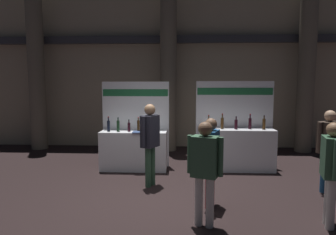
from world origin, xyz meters
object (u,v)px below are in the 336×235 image
(exhibitor_booth_0, at_px, (134,146))
(visitor_1, at_px, (329,144))
(visitor_4, at_px, (332,165))
(visitor_7, at_px, (205,165))
(exhibitor_booth_1, at_px, (235,146))
(visitor_2, at_px, (150,137))
(visitor_6, at_px, (210,155))

(exhibitor_booth_0, height_order, visitor_1, exhibitor_booth_0)
(visitor_4, distance_m, visitor_7, 1.89)
(exhibitor_booth_0, bearing_deg, exhibitor_booth_1, 2.31)
(exhibitor_booth_0, height_order, visitor_2, exhibitor_booth_0)
(exhibitor_booth_0, distance_m, visitor_7, 3.47)
(visitor_2, relative_size, visitor_6, 1.11)
(visitor_4, bearing_deg, visitor_1, 170.36)
(visitor_1, distance_m, visitor_6, 2.55)
(visitor_2, xyz_separation_m, visitor_4, (2.91, -1.72, -0.09))
(exhibitor_booth_1, relative_size, visitor_6, 1.42)
(exhibitor_booth_0, height_order, exhibitor_booth_1, exhibitor_booth_1)
(visitor_4, height_order, visitor_6, visitor_4)
(visitor_6, bearing_deg, exhibitor_booth_0, -124.42)
(exhibitor_booth_0, xyz_separation_m, exhibitor_booth_1, (2.56, 0.10, 0.02))
(exhibitor_booth_0, distance_m, visitor_2, 1.46)
(exhibitor_booth_1, distance_m, visitor_4, 3.24)
(visitor_1, height_order, visitor_6, visitor_1)
(exhibitor_booth_1, xyz_separation_m, visitor_2, (-2.01, -1.38, 0.45))
(visitor_2, bearing_deg, visitor_6, -105.02)
(exhibitor_booth_0, xyz_separation_m, visitor_7, (1.57, -3.07, 0.38))
(visitor_1, xyz_separation_m, visitor_7, (-2.55, -1.61, -0.03))
(exhibitor_booth_1, distance_m, visitor_7, 3.35)
(visitor_1, bearing_deg, exhibitor_booth_0, -43.83)
(visitor_4, relative_size, visitor_7, 0.99)
(visitor_6, bearing_deg, visitor_1, 129.18)
(exhibitor_booth_0, bearing_deg, visitor_7, -62.98)
(visitor_6, relative_size, visitor_7, 0.98)
(exhibitor_booth_1, height_order, visitor_2, exhibitor_booth_1)
(exhibitor_booth_0, bearing_deg, visitor_6, -53.65)
(visitor_1, bearing_deg, visitor_4, 42.33)
(exhibitor_booth_1, relative_size, visitor_4, 1.40)
(exhibitor_booth_1, bearing_deg, visitor_4, -73.91)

